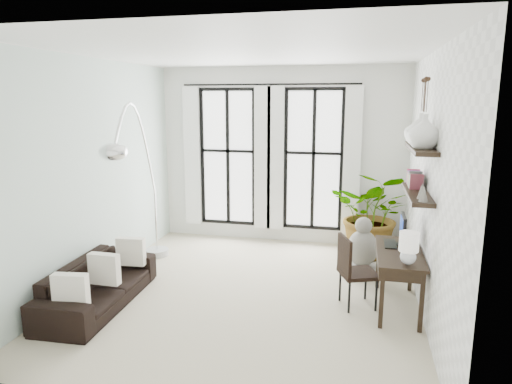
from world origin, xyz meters
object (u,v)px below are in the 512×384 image
(desk, at_px, (399,256))
(arc_lamp, at_px, (135,143))
(sofa, at_px, (98,284))
(desk_chair, at_px, (352,267))
(plant, at_px, (374,214))
(buddha, at_px, (362,251))

(desk, height_order, arc_lamp, arc_lamp)
(sofa, bearing_deg, desk, -81.60)
(desk, bearing_deg, arc_lamp, 175.70)
(desk_chair, bearing_deg, arc_lamp, 153.16)
(desk_chair, bearing_deg, desk, -18.60)
(sofa, height_order, plant, plant)
(sofa, distance_m, desk, 3.84)
(plant, relative_size, buddha, 1.63)
(sofa, bearing_deg, buddha, -63.89)
(sofa, relative_size, desk, 1.51)
(plant, height_order, buddha, plant)
(sofa, relative_size, desk_chair, 2.10)
(sofa, height_order, buddha, buddha)
(sofa, bearing_deg, desk_chair, -80.20)
(desk_chair, xyz_separation_m, arc_lamp, (-3.08, 0.30, 1.48))
(arc_lamp, distance_m, buddha, 3.69)
(sofa, xyz_separation_m, buddha, (3.31, 1.80, 0.10))
(arc_lamp, height_order, buddha, arc_lamp)
(plant, relative_size, desk_chair, 1.58)
(sofa, bearing_deg, plant, -54.34)
(sofa, distance_m, desk_chair, 3.27)
(sofa, relative_size, plant, 1.33)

